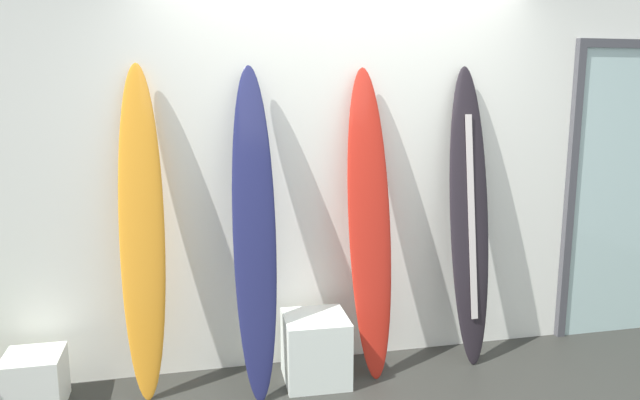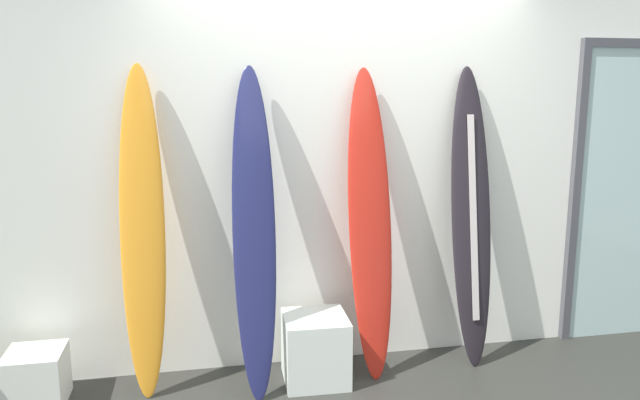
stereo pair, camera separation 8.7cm
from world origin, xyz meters
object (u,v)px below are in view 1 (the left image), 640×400
surfboard_sunset (142,233)px  display_block_center (316,348)px  surfboard_navy (254,232)px  surfboard_charcoal (469,219)px  display_block_left (35,381)px  surfboard_crimson (370,224)px  glass_door (628,187)px

surfboard_sunset → display_block_center: bearing=-6.0°
surfboard_navy → surfboard_charcoal: 1.45m
surfboard_sunset → surfboard_charcoal: surfboard_sunset is taller
surfboard_sunset → display_block_left: bearing=-173.3°
surfboard_sunset → surfboard_charcoal: 2.10m
surfboard_sunset → surfboard_navy: surfboard_sunset is taller
surfboard_navy → surfboard_crimson: 0.75m
surfboard_charcoal → glass_door: glass_door is taller
display_block_center → glass_door: 2.61m
surfboard_sunset → surfboard_crimson: size_ratio=1.01×
surfboard_charcoal → surfboard_sunset: bearing=179.9°
surfboard_sunset → glass_door: glass_door is taller
surfboard_crimson → surfboard_charcoal: bearing=2.0°
surfboard_sunset → surfboard_navy: (0.65, -0.09, -0.00)m
surfboard_navy → display_block_left: bearing=179.2°
surfboard_crimson → glass_door: bearing=5.4°
surfboard_navy → display_block_center: (0.37, -0.01, -0.78)m
display_block_left → glass_door: glass_door is taller
surfboard_sunset → surfboard_navy: 0.66m
surfboard_navy → display_block_center: size_ratio=4.64×
display_block_center → surfboard_charcoal: bearing=5.6°
display_block_left → surfboard_sunset: bearing=6.7°
surfboard_navy → display_block_center: surfboard_navy is taller
surfboard_charcoal → glass_door: bearing=7.2°
display_block_center → glass_door: glass_door is taller
display_block_center → glass_door: (2.43, 0.28, 0.91)m
surfboard_sunset → surfboard_crimson: (1.40, -0.03, -0.01)m
surfboard_charcoal → glass_door: size_ratio=0.91×
surfboard_sunset → display_block_left: (-0.64, -0.07, -0.83)m
surfboard_charcoal → display_block_center: 1.33m
surfboard_navy → glass_door: (2.81, 0.26, 0.13)m
surfboard_navy → surfboard_charcoal: surfboard_charcoal is taller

